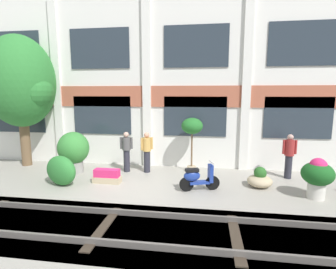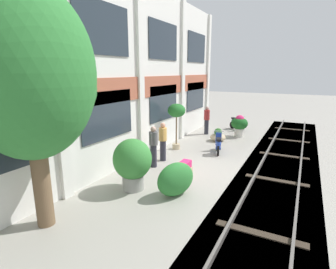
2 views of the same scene
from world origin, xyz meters
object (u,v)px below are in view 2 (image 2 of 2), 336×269
(potted_plant_wide_bowl, at_px, (218,136))
(potted_plant_square_trough, at_px, (183,170))
(potted_plant_fluted_column, at_px, (239,124))
(resident_by_doorway, at_px, (153,145))
(resident_near_plants, at_px, (207,119))
(topiary_hedge, at_px, (176,179))
(potted_plant_tall_urn, at_px, (176,113))
(resident_watching_tracks, at_px, (163,140))
(scooter_near_curb, at_px, (236,123))
(potted_plant_glazed_jar, at_px, (133,161))
(scooter_second_parked, at_px, (218,144))
(broadleaf_tree, at_px, (29,78))

(potted_plant_wide_bowl, height_order, potted_plant_square_trough, potted_plant_wide_bowl)
(potted_plant_fluted_column, relative_size, resident_by_doorway, 0.77)
(resident_near_plants, bearing_deg, topiary_hedge, -79.61)
(potted_plant_tall_urn, xyz_separation_m, resident_watching_tracks, (-1.83, -0.25, -0.90))
(scooter_near_curb, relative_size, resident_near_plants, 0.67)
(potted_plant_glazed_jar, xyz_separation_m, potted_plant_fluted_column, (8.76, -1.41, -0.20))
(scooter_second_parked, relative_size, resident_near_plants, 0.79)
(scooter_near_curb, bearing_deg, resident_near_plants, -84.15)
(broadleaf_tree, distance_m, potted_plant_fluted_column, 12.02)
(broadleaf_tree, relative_size, potted_plant_tall_urn, 2.53)
(potted_plant_square_trough, xyz_separation_m, resident_watching_tracks, (1.16, 1.48, 0.66))
(resident_near_plants, bearing_deg, potted_plant_glazed_jar, -89.38)
(broadleaf_tree, xyz_separation_m, potted_plant_square_trough, (4.48, -1.73, -3.39))
(potted_plant_fluted_column, distance_m, potted_plant_tall_urn, 4.66)
(resident_by_doorway, distance_m, resident_watching_tracks, 0.85)
(potted_plant_tall_urn, distance_m, topiary_hedge, 5.17)
(scooter_near_curb, height_order, resident_by_doorway, resident_by_doorway)
(potted_plant_glazed_jar, distance_m, scooter_second_parked, 5.28)
(potted_plant_square_trough, xyz_separation_m, topiary_hedge, (-1.52, -0.45, 0.29))
(resident_watching_tracks, bearing_deg, potted_plant_wide_bowl, 43.57)
(scooter_near_curb, distance_m, resident_by_doorway, 8.62)
(potted_plant_wide_bowl, distance_m, resident_by_doorway, 5.29)
(broadleaf_tree, relative_size, resident_by_doorway, 3.42)
(potted_plant_glazed_jar, relative_size, potted_plant_wide_bowl, 1.97)
(broadleaf_tree, xyz_separation_m, resident_watching_tracks, (5.65, -0.26, -2.73))
(resident_by_doorway, bearing_deg, potted_plant_fluted_column, 66.23)
(broadleaf_tree, bearing_deg, resident_near_plants, -1.29)
(potted_plant_fluted_column, relative_size, topiary_hedge, 0.98)
(potted_plant_fluted_column, bearing_deg, scooter_second_parked, 178.04)
(potted_plant_glazed_jar, distance_m, potted_plant_square_trough, 2.15)
(potted_plant_square_trough, distance_m, resident_watching_tracks, 1.99)
(broadleaf_tree, height_order, potted_plant_fluted_column, broadleaf_tree)
(resident_watching_tracks, bearing_deg, resident_near_plants, 58.24)
(potted_plant_fluted_column, bearing_deg, potted_plant_tall_urn, 151.44)
(broadleaf_tree, xyz_separation_m, potted_plant_fluted_column, (11.46, -2.18, -2.88))
(potted_plant_fluted_column, distance_m, scooter_second_parked, 3.68)
(scooter_near_curb, bearing_deg, scooter_second_parked, -47.23)
(potted_plant_glazed_jar, height_order, scooter_near_curb, potted_plant_glazed_jar)
(potted_plant_fluted_column, xyz_separation_m, scooter_second_parked, (-3.67, 0.13, -0.32))
(scooter_second_parked, distance_m, resident_near_plants, 3.87)
(topiary_hedge, bearing_deg, resident_near_plants, 13.25)
(potted_plant_tall_urn, bearing_deg, potted_plant_fluted_column, -28.56)
(scooter_second_parked, xyz_separation_m, topiary_hedge, (-4.83, -0.13, 0.09))
(potted_plant_wide_bowl, relative_size, scooter_second_parked, 0.64)
(potted_plant_fluted_column, relative_size, scooter_second_parked, 0.96)
(potted_plant_glazed_jar, relative_size, resident_watching_tracks, 1.02)
(resident_watching_tracks, bearing_deg, resident_by_doorway, -119.24)
(potted_plant_glazed_jar, relative_size, scooter_near_curb, 1.48)
(scooter_near_curb, height_order, resident_near_plants, resident_near_plants)
(scooter_near_curb, bearing_deg, potted_plant_fluted_column, -33.88)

